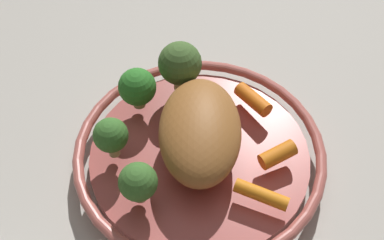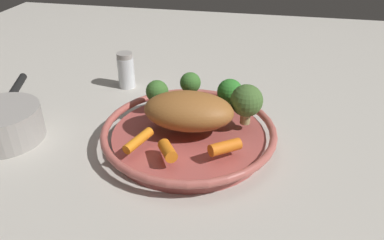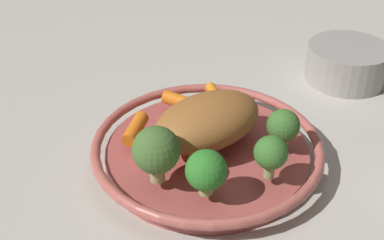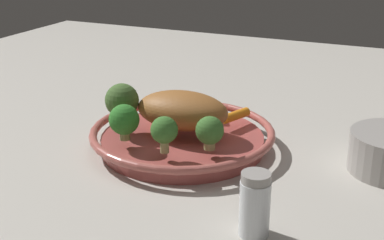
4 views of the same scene
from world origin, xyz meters
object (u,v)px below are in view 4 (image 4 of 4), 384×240
Objects in this scene: serving_bowl at (182,137)px; broccoli_floret_mid at (164,131)px; broccoli_floret_large at (124,120)px; salt_shaker at (255,205)px; baby_carrot_left at (236,115)px; broccoli_floret_small at (210,131)px; roast_chicken_piece at (180,111)px; broccoli_floret_edge at (122,101)px; baby_carrot_near_rim at (211,107)px; baby_carrot_back at (162,105)px.

broccoli_floret_mid is at bearing 10.18° from serving_bowl.
salt_shaker is at bearing 64.51° from broccoli_floret_large.
broccoli_floret_small reaches higher than baby_carrot_left.
salt_shaker is (0.15, 0.12, -0.03)m from broccoli_floret_small.
roast_chicken_piece is 0.10m from broccoli_floret_edge.
broccoli_floret_large is (0.05, 0.04, -0.01)m from broccoli_floret_edge.
baby_carrot_back is (0.03, -0.09, -0.00)m from baby_carrot_near_rim.
serving_bowl is 1.98× the size of roast_chicken_piece.
broccoli_floret_edge is (0.13, -0.11, 0.04)m from baby_carrot_near_rim.
roast_chicken_piece is 1.88× the size of salt_shaker.
roast_chicken_piece is at bearing -127.36° from broccoli_floret_small.
salt_shaker is at bearing 24.15° from baby_carrot_left.
broccoli_floret_small is (0.07, 0.08, 0.05)m from serving_bowl.
baby_carrot_back is (-0.07, -0.08, 0.03)m from serving_bowl.
baby_carrot_near_rim is 0.18m from broccoli_floret_small.
salt_shaker is (0.13, 0.26, -0.03)m from broccoli_floret_large.
baby_carrot_near_rim is at bearing -178.73° from broccoli_floret_mid.
serving_bowl is 0.11m from baby_carrot_left.
broccoli_floret_edge reaches higher than broccoli_floret_large.
broccoli_floret_small is at bearing -140.30° from salt_shaker.
baby_carrot_near_rim is 0.20m from broccoli_floret_large.
baby_carrot_back reaches higher than baby_carrot_left.
broccoli_floret_small is at bearing 49.00° from baby_carrot_back.
serving_bowl is 5.95× the size of broccoli_floret_small.
serving_bowl is 5.79× the size of baby_carrot_back.
broccoli_floret_small is at bearing 52.64° from roast_chicken_piece.
roast_chicken_piece is 3.55× the size of baby_carrot_near_rim.
broccoli_floret_small reaches higher than salt_shaker.
baby_carrot_left is 0.84× the size of broccoli_floret_edge.
broccoli_floret_small is 0.19m from salt_shaker.
broccoli_floret_small is at bearing 98.40° from broccoli_floret_large.
broccoli_floret_large reaches higher than broccoli_floret_mid.
baby_carrot_back is 0.93× the size of broccoli_floret_large.
baby_carrot_near_rim is at bearing -158.61° from broccoli_floret_small.
broccoli_floret_edge is at bearing -121.59° from broccoli_floret_mid.
broccoli_floret_large is at bearing -115.49° from salt_shaker.
broccoli_floret_edge is at bearing -71.95° from serving_bowl.
broccoli_floret_large is 0.14m from broccoli_floret_small.
broccoli_floret_large reaches higher than salt_shaker.
roast_chicken_piece is 0.10m from baby_carrot_near_rim.
serving_bowl is at bearing 144.53° from roast_chicken_piece.
broccoli_floret_large is (0.16, -0.14, 0.03)m from baby_carrot_left.
salt_shaker is at bearing 39.70° from broccoli_floret_small.
baby_carrot_near_rim is at bearing 138.40° from broccoli_floret_edge.
baby_carrot_left is 1.18× the size of broccoli_floret_small.
roast_chicken_piece is 2.70× the size of broccoli_floret_large.
baby_carrot_near_rim is 0.72× the size of baby_carrot_left.
baby_carrot_back is at bearing -131.00° from broccoli_floret_small.
baby_carrot_near_rim is 0.84× the size of broccoli_floret_small.
broccoli_floret_mid is at bearing 11.96° from roast_chicken_piece.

